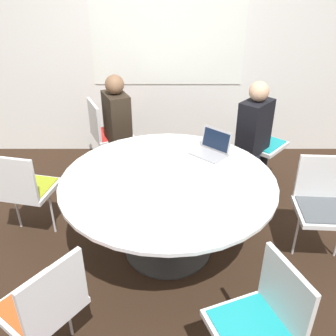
{
  "coord_description": "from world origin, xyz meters",
  "views": [
    {
      "loc": [
        -0.0,
        -2.56,
        2.3
      ],
      "look_at": [
        0.0,
        0.0,
        0.83
      ],
      "focal_mm": 40.0,
      "sensor_mm": 36.0,
      "label": 1
    }
  ],
  "objects_px": {
    "chair_2": "(24,186)",
    "person_0": "(255,130)",
    "laptop": "(212,148)",
    "chair_5": "(323,200)",
    "chair_0": "(258,137)",
    "chair_1": "(106,130)",
    "chair_4": "(263,319)",
    "person_1": "(118,121)",
    "chair_3": "(45,303)"
  },
  "relations": [
    {
      "from": "chair_3",
      "to": "chair_5",
      "type": "bearing_deg",
      "value": -25.12
    },
    {
      "from": "chair_2",
      "to": "chair_5",
      "type": "distance_m",
      "value": 2.55
    },
    {
      "from": "chair_5",
      "to": "person_1",
      "type": "relative_size",
      "value": 0.72
    },
    {
      "from": "chair_1",
      "to": "chair_5",
      "type": "distance_m",
      "value": 2.45
    },
    {
      "from": "chair_1",
      "to": "person_0",
      "type": "distance_m",
      "value": 1.68
    },
    {
      "from": "chair_2",
      "to": "person_1",
      "type": "bearing_deg",
      "value": 66.9
    },
    {
      "from": "chair_1",
      "to": "chair_2",
      "type": "bearing_deg",
      "value": -48.97
    },
    {
      "from": "chair_3",
      "to": "person_0",
      "type": "relative_size",
      "value": 0.72
    },
    {
      "from": "chair_5",
      "to": "person_1",
      "type": "distance_m",
      "value": 2.21
    },
    {
      "from": "person_0",
      "to": "person_1",
      "type": "bearing_deg",
      "value": -57.55
    },
    {
      "from": "chair_0",
      "to": "laptop",
      "type": "distance_m",
      "value": 1.02
    },
    {
      "from": "chair_5",
      "to": "chair_2",
      "type": "bearing_deg",
      "value": -1.36
    },
    {
      "from": "chair_2",
      "to": "laptop",
      "type": "bearing_deg",
      "value": 20.34
    },
    {
      "from": "chair_0",
      "to": "person_1",
      "type": "relative_size",
      "value": 0.72
    },
    {
      "from": "chair_2",
      "to": "chair_3",
      "type": "distance_m",
      "value": 1.38
    },
    {
      "from": "chair_1",
      "to": "person_0",
      "type": "xyz_separation_m",
      "value": [
        1.62,
        -0.42,
        0.19
      ]
    },
    {
      "from": "chair_1",
      "to": "chair_5",
      "type": "relative_size",
      "value": 1.0
    },
    {
      "from": "chair_5",
      "to": "chair_0",
      "type": "bearing_deg",
      "value": -73.74
    },
    {
      "from": "person_0",
      "to": "laptop",
      "type": "height_order",
      "value": "person_0"
    },
    {
      "from": "chair_5",
      "to": "person_0",
      "type": "distance_m",
      "value": 1.08
    },
    {
      "from": "chair_1",
      "to": "chair_5",
      "type": "height_order",
      "value": "same"
    },
    {
      "from": "chair_2",
      "to": "person_0",
      "type": "distance_m",
      "value": 2.31
    },
    {
      "from": "chair_4",
      "to": "chair_5",
      "type": "distance_m",
      "value": 1.38
    },
    {
      "from": "person_0",
      "to": "person_1",
      "type": "relative_size",
      "value": 1.0
    },
    {
      "from": "chair_0",
      "to": "person_0",
      "type": "height_order",
      "value": "person_0"
    },
    {
      "from": "chair_1",
      "to": "chair_2",
      "type": "xyz_separation_m",
      "value": [
        -0.55,
        -1.2,
        0.0
      ]
    },
    {
      "from": "chair_2",
      "to": "person_1",
      "type": "xyz_separation_m",
      "value": [
        0.73,
        1.02,
        0.19
      ]
    },
    {
      "from": "chair_3",
      "to": "person_0",
      "type": "distance_m",
      "value": 2.62
    },
    {
      "from": "laptop",
      "to": "chair_4",
      "type": "bearing_deg",
      "value": -43.44
    },
    {
      "from": "laptop",
      "to": "chair_5",
      "type": "bearing_deg",
      "value": 14.78
    },
    {
      "from": "chair_1",
      "to": "chair_3",
      "type": "bearing_deg",
      "value": -24.57
    },
    {
      "from": "chair_2",
      "to": "chair_4",
      "type": "height_order",
      "value": "same"
    },
    {
      "from": "chair_4",
      "to": "laptop",
      "type": "xyz_separation_m",
      "value": [
        -0.13,
        1.61,
        0.25
      ]
    },
    {
      "from": "person_1",
      "to": "chair_1",
      "type": "bearing_deg",
      "value": -160.87
    },
    {
      "from": "chair_0",
      "to": "chair_2",
      "type": "xyz_separation_m",
      "value": [
        -2.27,
        -1.01,
        0.0
      ]
    },
    {
      "from": "person_0",
      "to": "person_1",
      "type": "distance_m",
      "value": 1.46
    },
    {
      "from": "chair_1",
      "to": "chair_4",
      "type": "relative_size",
      "value": 1.0
    },
    {
      "from": "chair_2",
      "to": "chair_1",
      "type": "bearing_deg",
      "value": 77.77
    },
    {
      "from": "chair_4",
      "to": "person_1",
      "type": "xyz_separation_m",
      "value": [
        -1.06,
        2.39,
        0.19
      ]
    },
    {
      "from": "chair_4",
      "to": "person_0",
      "type": "bearing_deg",
      "value": -31.22
    },
    {
      "from": "chair_1",
      "to": "chair_4",
      "type": "distance_m",
      "value": 2.86
    },
    {
      "from": "chair_5",
      "to": "person_0",
      "type": "bearing_deg",
      "value": -65.81
    },
    {
      "from": "chair_4",
      "to": "chair_2",
      "type": "bearing_deg",
      "value": 31.21
    },
    {
      "from": "chair_1",
      "to": "laptop",
      "type": "xyz_separation_m",
      "value": [
        1.11,
        -0.97,
        0.25
      ]
    },
    {
      "from": "person_0",
      "to": "chair_3",
      "type": "bearing_deg",
      "value": 3.36
    },
    {
      "from": "chair_1",
      "to": "laptop",
      "type": "height_order",
      "value": "laptop"
    },
    {
      "from": "chair_2",
      "to": "person_0",
      "type": "height_order",
      "value": "person_0"
    },
    {
      "from": "chair_5",
      "to": "laptop",
      "type": "bearing_deg",
      "value": -23.48
    },
    {
      "from": "chair_2",
      "to": "person_1",
      "type": "height_order",
      "value": "person_1"
    },
    {
      "from": "chair_5",
      "to": "laptop",
      "type": "distance_m",
      "value": 1.03
    }
  ]
}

